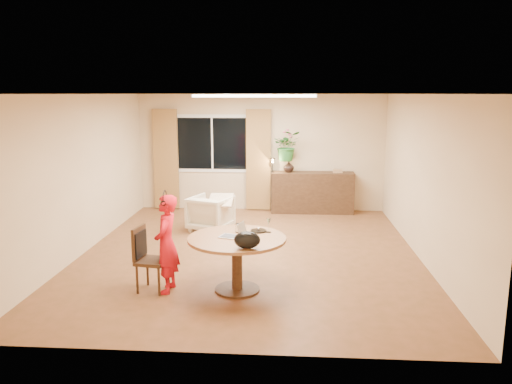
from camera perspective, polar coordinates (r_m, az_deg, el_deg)
floor at (r=8.33m, az=-0.75°, el=-7.04°), size 6.50×6.50×0.00m
ceiling at (r=7.91m, az=-0.80°, el=11.15°), size 6.50×6.50×0.00m
wall_back at (r=11.23m, az=0.57°, el=4.51°), size 5.50×0.00×5.50m
wall_left at (r=8.69m, az=-19.18°, el=1.92°), size 0.00×6.50×6.50m
wall_right at (r=8.27m, az=18.60°, el=1.51°), size 0.00×6.50×6.50m
window at (r=11.31m, az=-5.03°, el=5.53°), size 1.70×0.03×1.30m
curtain_left at (r=11.48m, az=-10.25°, el=3.70°), size 0.55×0.08×2.25m
curtain_right at (r=11.16m, az=0.29°, el=3.67°), size 0.55×0.08×2.25m
ceiling_panel at (r=9.11m, az=-0.17°, el=10.93°), size 2.20×0.35×0.05m
dining_table at (r=6.65m, az=-2.19°, el=-6.50°), size 1.31×1.31×0.74m
dining_chair at (r=6.84m, az=-11.76°, el=-7.54°), size 0.48×0.45×0.87m
child at (r=6.72m, az=-10.19°, el=-5.85°), size 0.49×0.33×1.32m
laptop at (r=6.58m, az=-2.78°, el=-4.27°), size 0.38×0.31×0.22m
tumbler at (r=6.82m, az=-2.04°, el=-4.13°), size 0.10×0.10×0.12m
wine_glass at (r=6.80m, az=1.46°, el=-3.83°), size 0.09×0.09×0.20m
pot_lid at (r=6.87m, az=0.29°, el=-4.39°), size 0.28×0.28×0.04m
handbag at (r=6.10m, az=-1.02°, el=-5.51°), size 0.37×0.29×0.22m
armchair at (r=9.67m, az=-5.19°, el=-2.42°), size 0.94×0.95×0.68m
throw at (r=9.50m, az=-4.04°, el=-0.46°), size 0.46×0.56×0.03m
sideboard at (r=11.12m, az=6.46°, el=-0.05°), size 1.81×0.44×0.90m
vase at (r=11.01m, az=3.76°, el=2.92°), size 0.27×0.27×0.25m
bouquet at (r=10.95m, az=3.59°, el=5.28°), size 0.64×0.57×0.66m
book_stack at (r=11.07m, az=9.33°, el=2.41°), size 0.24×0.21×0.08m
desk_lamp at (r=10.96m, az=1.90°, el=3.11°), size 0.14×0.14×0.32m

